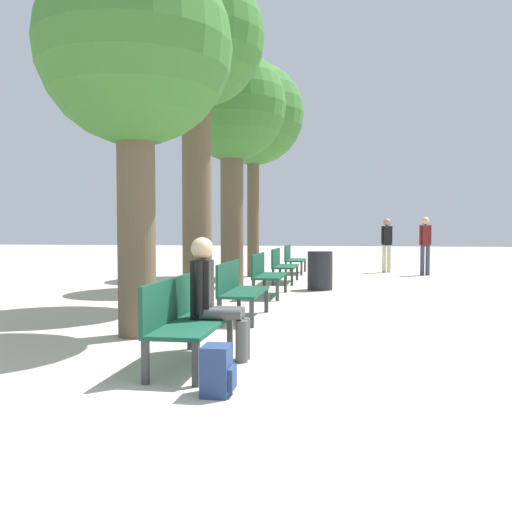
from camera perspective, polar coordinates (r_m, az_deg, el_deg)
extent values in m
plane|color=beige|center=(5.24, 11.73, -12.49)|extent=(80.00, 80.00, 0.00)
cube|color=#144733|center=(5.77, -6.35, -6.84)|extent=(0.55, 1.56, 0.04)
cube|color=#144733|center=(5.80, -8.79, -4.43)|extent=(0.04, 1.56, 0.43)
cube|color=#38383D|center=(5.05, -6.03, -10.71)|extent=(0.06, 0.06, 0.39)
cube|color=#38383D|center=(6.46, -2.62, -7.74)|extent=(0.06, 0.06, 0.39)
cube|color=#38383D|center=(5.19, -11.01, -10.39)|extent=(0.06, 0.06, 0.39)
cube|color=#38383D|center=(6.56, -6.58, -7.58)|extent=(0.06, 0.06, 0.39)
cube|color=#144733|center=(8.64, -1.13, -3.63)|extent=(0.55, 1.56, 0.04)
cube|color=#144733|center=(8.67, -2.79, -2.04)|extent=(0.04, 1.56, 0.43)
cube|color=#38383D|center=(7.91, -0.43, -5.79)|extent=(0.06, 0.06, 0.39)
cube|color=#38383D|center=(9.35, 1.05, -4.47)|extent=(0.06, 0.06, 0.39)
cube|color=#38383D|center=(8.00, -3.68, -5.71)|extent=(0.06, 0.06, 0.39)
cube|color=#38383D|center=(9.43, -1.72, -4.42)|extent=(0.06, 0.06, 0.39)
cube|color=#144733|center=(11.57, 1.45, -2.01)|extent=(0.55, 1.56, 0.04)
cube|color=#144733|center=(11.58, 0.21, -0.83)|extent=(0.04, 1.56, 0.43)
cube|color=#38383D|center=(10.83, 2.14, -3.48)|extent=(0.06, 0.06, 0.39)
cube|color=#38383D|center=(12.29, 2.96, -2.75)|extent=(0.06, 0.06, 0.39)
cube|color=#38383D|center=(10.89, -0.25, -3.45)|extent=(0.06, 0.06, 0.39)
cube|color=#38383D|center=(12.34, 0.84, -2.72)|extent=(0.06, 0.06, 0.39)
cube|color=#144733|center=(14.51, 2.99, -1.05)|extent=(0.55, 1.56, 0.04)
cube|color=#144733|center=(14.52, 1.99, -0.11)|extent=(0.04, 1.56, 0.43)
cube|color=#38383D|center=(13.77, 3.61, -2.15)|extent=(0.06, 0.06, 0.39)
cube|color=#38383D|center=(15.23, 4.13, -1.69)|extent=(0.06, 0.06, 0.39)
cube|color=#38383D|center=(13.82, 1.72, -2.13)|extent=(0.06, 0.06, 0.39)
cube|color=#38383D|center=(15.28, 2.42, -1.67)|extent=(0.06, 0.06, 0.39)
cube|color=#144733|center=(17.46, 4.00, -0.41)|extent=(0.55, 1.56, 0.04)
cube|color=#144733|center=(17.47, 3.18, 0.37)|extent=(0.04, 1.56, 0.43)
cube|color=#38383D|center=(16.72, 4.56, -1.29)|extent=(0.06, 0.06, 0.39)
cube|color=#38383D|center=(18.19, 4.92, -0.97)|extent=(0.06, 0.06, 0.39)
cube|color=#38383D|center=(16.77, 3.00, -1.28)|extent=(0.06, 0.06, 0.39)
cube|color=#38383D|center=(18.23, 3.48, -0.96)|extent=(0.06, 0.06, 0.39)
cylinder|color=brown|center=(7.38, -11.87, 3.58)|extent=(0.48, 0.48, 2.97)
sphere|color=#38702D|center=(7.72, -12.04, 19.84)|extent=(2.46, 2.46, 2.46)
cylinder|color=brown|center=(10.23, -5.94, 6.43)|extent=(0.52, 0.52, 4.06)
sphere|color=#38702D|center=(10.75, -6.01, 20.92)|extent=(2.42, 2.42, 2.42)
cylinder|color=brown|center=(13.30, -2.42, 4.41)|extent=(0.53, 0.53, 3.52)
sphere|color=#38702D|center=(13.59, -2.44, 14.81)|extent=(2.53, 2.53, 2.53)
cylinder|color=brown|center=(16.32, -0.29, 4.66)|extent=(0.34, 0.34, 3.83)
sphere|color=#38702D|center=(16.63, -0.29, 14.02)|extent=(2.88, 2.88, 2.88)
cylinder|color=#4C4C4C|center=(5.89, -3.53, -5.81)|extent=(0.43, 0.13, 0.13)
cylinder|color=#4C4C4C|center=(5.90, -1.45, -8.54)|extent=(0.13, 0.13, 0.43)
cylinder|color=#4C4C4C|center=(6.04, -3.22, -5.60)|extent=(0.43, 0.13, 0.13)
cylinder|color=#4C4C4C|center=(6.05, -1.19, -8.26)|extent=(0.13, 0.13, 0.43)
cube|color=black|center=(5.99, -5.40, -3.34)|extent=(0.20, 0.23, 0.61)
cylinder|color=black|center=(5.86, -5.71, -3.17)|extent=(0.09, 0.09, 0.55)
cylinder|color=black|center=(6.11, -5.10, -2.93)|extent=(0.09, 0.09, 0.55)
sphere|color=tan|center=(5.96, -5.42, 0.76)|extent=(0.23, 0.23, 0.23)
cube|color=navy|center=(4.79, -3.97, -11.32)|extent=(0.22, 0.29, 0.41)
cube|color=navy|center=(4.78, -2.39, -12.12)|extent=(0.04, 0.20, 0.18)
cylinder|color=#384260|center=(17.44, 16.30, -0.45)|extent=(0.13, 0.13, 0.86)
cylinder|color=#384260|center=(17.46, 16.79, -0.46)|extent=(0.13, 0.13, 0.86)
cube|color=maroon|center=(17.43, 16.58, 1.97)|extent=(0.21, 0.25, 0.61)
cylinder|color=maroon|center=(17.41, 16.16, 2.02)|extent=(0.09, 0.09, 0.58)
cylinder|color=maroon|center=(17.45, 17.00, 2.01)|extent=(0.09, 0.09, 0.58)
sphere|color=tan|center=(17.43, 16.60, 3.38)|extent=(0.23, 0.23, 0.23)
cylinder|color=beige|center=(18.33, 12.69, -0.28)|extent=(0.12, 0.12, 0.85)
cylinder|color=beige|center=(18.34, 13.16, -0.28)|extent=(0.12, 0.12, 0.85)
cube|color=black|center=(18.31, 12.95, 2.00)|extent=(0.28, 0.25, 0.60)
cylinder|color=black|center=(18.31, 12.55, 2.05)|extent=(0.09, 0.09, 0.57)
cylinder|color=black|center=(18.32, 13.35, 2.04)|extent=(0.09, 0.09, 0.57)
sphere|color=#A37A5B|center=(18.31, 12.97, 3.32)|extent=(0.23, 0.23, 0.23)
cylinder|color=#232328|center=(12.84, 6.42, -1.47)|extent=(0.56, 0.56, 0.86)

